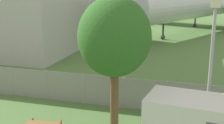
# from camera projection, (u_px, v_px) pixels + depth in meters

# --- Properties ---
(perimeter_fence) EXTENTS (56.07, 0.07, 1.93)m
(perimeter_fence) POSITION_uv_depth(u_px,v_px,m) (123.00, 93.00, 18.62)
(perimeter_fence) COLOR gray
(perimeter_fence) RESTS_ON ground
(airplane) EXTENTS (34.48, 42.58, 13.54)m
(airplane) POSITION_uv_depth(u_px,v_px,m) (208.00, 1.00, 48.24)
(airplane) COLOR silver
(airplane) RESTS_ON ground
(tree_near_hangar) EXTENTS (3.60, 3.60, 6.81)m
(tree_near_hangar) POSITION_uv_depth(u_px,v_px,m) (114.00, 37.00, 15.07)
(tree_near_hangar) COLOR brown
(tree_near_hangar) RESTS_ON ground
(light_mast) EXTENTS (0.44, 0.44, 6.62)m
(light_mast) POSITION_uv_depth(u_px,v_px,m) (212.00, 53.00, 14.81)
(light_mast) COLOR #99999E
(light_mast) RESTS_ON ground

